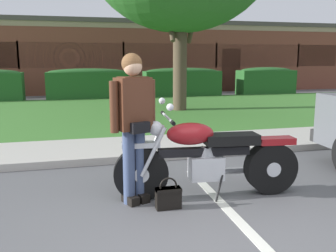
{
  "coord_description": "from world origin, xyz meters",
  "views": [
    {
      "loc": [
        -1.11,
        -2.65,
        1.65
      ],
      "look_at": [
        -0.0,
        1.59,
        0.85
      ],
      "focal_mm": 39.92,
      "sensor_mm": 36.0,
      "label": 1
    }
  ],
  "objects": [
    {
      "name": "handbag",
      "position": [
        -0.12,
        1.14,
        0.14
      ],
      "size": [
        0.28,
        0.13,
        0.36
      ],
      "color": "black",
      "rests_on": "ground"
    },
    {
      "name": "brick_building",
      "position": [
        1.3,
        18.98,
        1.72
      ],
      "size": [
        26.97,
        8.69,
        3.43
      ],
      "color": "brown",
      "rests_on": "ground"
    },
    {
      "name": "hedge_right",
      "position": [
        7.5,
        12.75,
        0.65
      ],
      "size": [
        2.6,
        0.9,
        1.24
      ],
      "color": "#235623",
      "rests_on": "ground"
    },
    {
      "name": "hedge_center_left",
      "position": [
        -0.45,
        12.75,
        0.65
      ],
      "size": [
        3.21,
        0.9,
        1.24
      ],
      "color": "#235623",
      "rests_on": "ground"
    },
    {
      "name": "hedge_center_right",
      "position": [
        3.53,
        12.75,
        0.65
      ],
      "size": [
        3.29,
        0.9,
        1.24
      ],
      "color": "#235623",
      "rests_on": "ground"
    },
    {
      "name": "curb_strip",
      "position": [
        0.0,
        3.14,
        0.06
      ],
      "size": [
        60.0,
        0.2,
        0.12
      ],
      "primitive_type": "cube",
      "color": "#B7B2A8",
      "rests_on": "ground"
    },
    {
      "name": "motorcycle",
      "position": [
        0.52,
        1.39,
        0.48
      ],
      "size": [
        2.24,
        0.82,
        1.18
      ],
      "color": "black",
      "rests_on": "ground"
    },
    {
      "name": "rider_person",
      "position": [
        -0.44,
        1.44,
        0.99
      ],
      "size": [
        0.54,
        0.38,
        1.7
      ],
      "color": "black",
      "rests_on": "ground"
    },
    {
      "name": "concrete_walk",
      "position": [
        0.0,
        3.99,
        0.04
      ],
      "size": [
        60.0,
        1.5,
        0.08
      ],
      "primitive_type": "cube",
      "color": "#B7B2A8",
      "rests_on": "ground"
    },
    {
      "name": "stall_stripe_1",
      "position": [
        0.49,
        0.2,
        0.0
      ],
      "size": [
        0.25,
        4.4,
        0.01
      ],
      "primitive_type": "cube",
      "rotation": [
        0.0,
        0.0,
        -0.03
      ],
      "color": "silver",
      "rests_on": "ground"
    },
    {
      "name": "grass_lawn",
      "position": [
        0.0,
        8.56,
        0.03
      ],
      "size": [
        60.0,
        7.64,
        0.06
      ],
      "primitive_type": "cube",
      "color": "#3D752D",
      "rests_on": "ground"
    }
  ]
}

